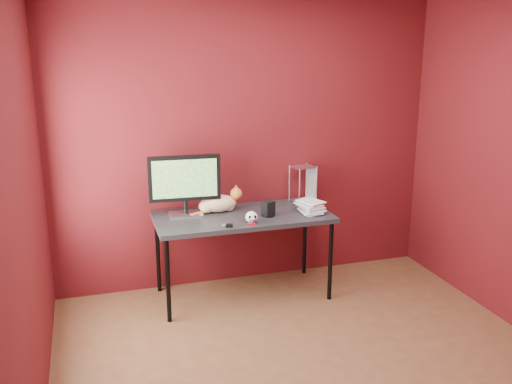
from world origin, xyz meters
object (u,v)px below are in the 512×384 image
object	(u,v)px
cat	(219,203)
book_stack	(303,149)
desk	(243,220)
skull_mug	(252,217)
speaker	(268,209)
monitor	(185,183)

from	to	relation	value
cat	book_stack	distance (m)	0.87
desk	book_stack	bearing A→B (deg)	-12.65
skull_mug	book_stack	world-z (taller)	book_stack
speaker	book_stack	distance (m)	0.59
skull_mug	book_stack	distance (m)	0.72
monitor	cat	size ratio (longest dim) A/B	1.27
monitor	speaker	world-z (taller)	monitor
desk	monitor	world-z (taller)	monitor
monitor	book_stack	size ratio (longest dim) A/B	0.54
speaker	book_stack	size ratio (longest dim) A/B	0.12
monitor	book_stack	distance (m)	1.03
monitor	cat	distance (m)	0.36
speaker	monitor	bearing A→B (deg)	137.97
desk	cat	bearing A→B (deg)	142.05
monitor	skull_mug	bearing A→B (deg)	-32.36
monitor	skull_mug	distance (m)	0.64
desk	monitor	bearing A→B (deg)	166.62
desk	skull_mug	xyz separation A→B (m)	(0.01, -0.24, 0.10)
desk	skull_mug	size ratio (longest dim) A/B	14.82
skull_mug	monitor	bearing A→B (deg)	150.05
skull_mug	book_stack	xyz separation A→B (m)	(0.49, 0.13, 0.51)
monitor	cat	bearing A→B (deg)	9.07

